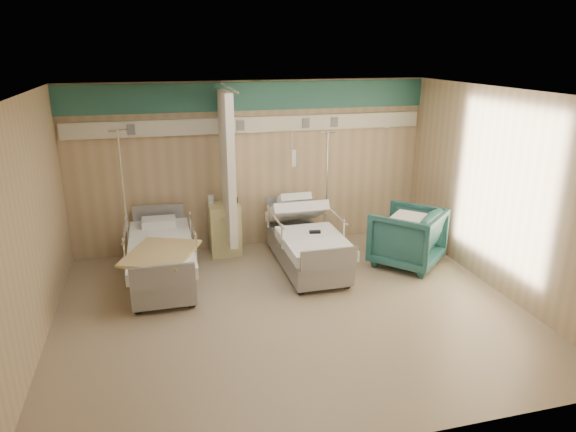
{
  "coord_description": "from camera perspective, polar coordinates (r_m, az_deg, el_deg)",
  "views": [
    {
      "loc": [
        -1.56,
        -5.83,
        3.32
      ],
      "look_at": [
        0.12,
        0.6,
        1.11
      ],
      "focal_mm": 32.0,
      "sensor_mm": 36.0,
      "label": 1
    }
  ],
  "objects": [
    {
      "name": "call_remote",
      "position": [
        7.76,
        3.0,
        -1.77
      ],
      "size": [
        0.18,
        0.1,
        0.04
      ],
      "primitive_type": "cube",
      "rotation": [
        0.0,
        0.0,
        -0.17
      ],
      "color": "black",
      "rests_on": "bed_right"
    },
    {
      "name": "iv_stand_left",
      "position": [
        8.42,
        -17.29,
        -2.48
      ],
      "size": [
        0.39,
        0.39,
        2.16
      ],
      "rotation": [
        0.0,
        0.0,
        0.33
      ],
      "color": "silver",
      "rests_on": "ground"
    },
    {
      "name": "room_walls",
      "position": [
        6.44,
        -0.53,
        5.31
      ],
      "size": [
        6.04,
        5.04,
        2.82
      ],
      "color": "tan",
      "rests_on": "ground"
    },
    {
      "name": "toiletry_bag",
      "position": [
        8.53,
        -6.36,
        1.81
      ],
      "size": [
        0.21,
        0.14,
        0.11
      ],
      "primitive_type": "cube",
      "rotation": [
        0.0,
        0.0,
        0.05
      ],
      "color": "black",
      "rests_on": "bedside_cabinet"
    },
    {
      "name": "bedside_cabinet",
      "position": [
        8.59,
        -7.04,
        -1.44
      ],
      "size": [
        0.5,
        0.48,
        0.85
      ],
      "primitive_type": "cube",
      "color": "#D4CF84",
      "rests_on": "ground"
    },
    {
      "name": "tan_blanket",
      "position": [
        7.18,
        -13.93,
        -4.02
      ],
      "size": [
        1.17,
        1.28,
        0.04
      ],
      "primitive_type": "cube",
      "rotation": [
        0.0,
        0.0,
        -0.4
      ],
      "color": "tan",
      "rests_on": "bed_left"
    },
    {
      "name": "iv_stand_right",
      "position": [
        8.79,
        4.18,
        -0.98
      ],
      "size": [
        0.36,
        0.36,
        2.01
      ],
      "rotation": [
        0.0,
        0.0,
        0.33
      ],
      "color": "silver",
      "rests_on": "ground"
    },
    {
      "name": "bed_left",
      "position": [
        7.74,
        -13.82,
        -5.03
      ],
      "size": [
        1.0,
        2.16,
        0.63
      ],
      "primitive_type": null,
      "color": "white",
      "rests_on": "ground"
    },
    {
      "name": "white_cup",
      "position": [
        8.52,
        -8.56,
        1.83
      ],
      "size": [
        0.11,
        0.11,
        0.14
      ],
      "primitive_type": "cylinder",
      "rotation": [
        0.0,
        0.0,
        -0.09
      ],
      "color": "white",
      "rests_on": "bedside_cabinet"
    },
    {
      "name": "ground",
      "position": [
        6.89,
        0.3,
        -10.43
      ],
      "size": [
        6.0,
        5.0,
        0.0
      ],
      "primitive_type": "cube",
      "color": "#89735E",
      "rests_on": "ground"
    },
    {
      "name": "waffle_blanket",
      "position": [
        8.09,
        13.55,
        0.83
      ],
      "size": [
        0.85,
        0.85,
        0.07
      ],
      "primitive_type": "cube",
      "rotation": [
        0.0,
        0.0,
        3.93
      ],
      "color": "white",
      "rests_on": "visitor_armchair"
    },
    {
      "name": "visitor_armchair",
      "position": [
        8.29,
        13.09,
        -2.3
      ],
      "size": [
        1.4,
        1.4,
        0.92
      ],
      "primitive_type": "imported",
      "rotation": [
        0.0,
        0.0,
        3.88
      ],
      "color": "#215350",
      "rests_on": "ground"
    },
    {
      "name": "bed_right",
      "position": [
        8.03,
        2.05,
        -3.6
      ],
      "size": [
        1.0,
        2.16,
        0.63
      ],
      "primitive_type": null,
      "color": "white",
      "rests_on": "ground"
    }
  ]
}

